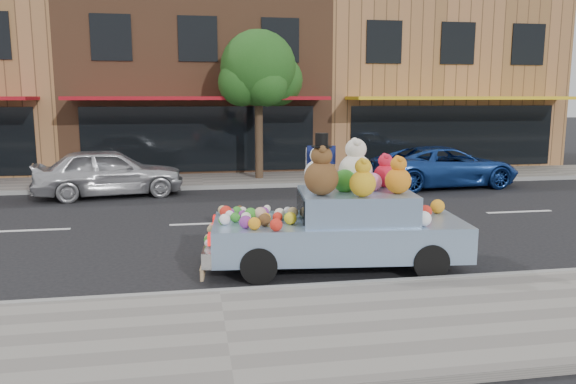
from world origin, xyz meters
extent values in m
plane|color=black|center=(0.00, 0.00, 0.00)|extent=(120.00, 120.00, 0.00)
cube|color=gray|center=(0.00, -6.50, 0.06)|extent=(60.00, 3.00, 0.12)
cube|color=gray|center=(0.00, 6.50, 0.06)|extent=(60.00, 3.00, 0.12)
cube|color=gray|center=(0.00, -5.00, 0.07)|extent=(60.00, 0.12, 0.13)
cube|color=gray|center=(0.00, 5.00, 0.07)|extent=(60.00, 0.12, 0.13)
cube|color=brown|center=(0.00, 12.00, 3.50)|extent=(10.00, 8.00, 7.00)
cube|color=black|center=(0.00, 7.98, 1.40)|extent=(8.50, 0.06, 2.40)
cube|color=#9F0E18|center=(0.00, 7.10, 2.90)|extent=(9.00, 1.80, 0.12)
cube|color=black|center=(-3.00, 7.98, 5.00)|extent=(1.40, 0.06, 1.60)
cube|color=black|center=(0.00, 7.98, 5.00)|extent=(1.40, 0.06, 1.60)
cube|color=black|center=(3.00, 7.98, 5.00)|extent=(1.40, 0.06, 1.60)
cube|color=#A46F44|center=(10.00, 12.00, 3.50)|extent=(10.00, 8.00, 7.00)
cube|color=#332D2B|center=(10.00, 12.00, 7.15)|extent=(10.00, 8.00, 0.30)
cube|color=black|center=(10.00, 7.98, 1.40)|extent=(8.50, 0.06, 2.40)
cube|color=yellow|center=(10.00, 7.10, 2.90)|extent=(9.00, 1.80, 0.12)
cube|color=black|center=(7.00, 7.98, 5.00)|extent=(1.40, 0.06, 1.60)
cube|color=black|center=(10.00, 7.98, 5.00)|extent=(1.40, 0.06, 1.60)
cube|color=black|center=(13.00, 7.98, 5.00)|extent=(1.40, 0.06, 1.60)
cylinder|color=#38281C|center=(2.00, 6.50, 1.60)|extent=(0.28, 0.28, 3.20)
sphere|color=#1C4D16|center=(2.00, 6.50, 3.92)|extent=(2.60, 2.60, 2.60)
sphere|color=#1C4D16|center=(2.70, 6.80, 3.52)|extent=(1.80, 1.80, 1.80)
sphere|color=#1C4D16|center=(1.40, 6.30, 3.42)|extent=(1.60, 1.60, 1.60)
sphere|color=#1C4D16|center=(2.20, 5.90, 3.32)|extent=(1.40, 1.40, 1.40)
sphere|color=#1C4D16|center=(1.70, 7.10, 3.62)|extent=(1.60, 1.60, 1.60)
imported|color=silver|center=(-2.78, 4.21, 0.73)|extent=(4.55, 2.45, 1.47)
imported|color=#1B4197|center=(7.92, 4.26, 0.67)|extent=(4.98, 2.60, 1.34)
cylinder|color=black|center=(3.44, -4.73, 0.30)|extent=(0.62, 0.26, 0.60)
cylinder|color=black|center=(3.60, -3.18, 0.30)|extent=(0.62, 0.26, 0.60)
cylinder|color=black|center=(0.65, -4.44, 0.30)|extent=(0.62, 0.26, 0.60)
cylinder|color=black|center=(0.81, -2.89, 0.30)|extent=(0.62, 0.26, 0.60)
cube|color=#809CBF|center=(2.13, -3.81, 0.55)|extent=(4.45, 2.13, 0.60)
cube|color=#809CBF|center=(2.42, -3.84, 1.10)|extent=(2.04, 1.69, 0.50)
cube|color=silver|center=(-0.08, -3.58, 0.40)|extent=(0.34, 1.79, 0.26)
cube|color=red|center=(-0.10, -4.26, 0.72)|extent=(0.09, 0.28, 0.16)
cube|color=red|center=(0.04, -2.91, 0.72)|extent=(0.09, 0.28, 0.16)
cube|color=black|center=(1.48, -3.74, 1.10)|extent=(0.17, 1.30, 0.40)
sphere|color=#543418|center=(1.74, -4.12, 1.64)|extent=(0.57, 0.57, 0.57)
sphere|color=#543418|center=(1.74, -4.12, 2.00)|extent=(0.35, 0.35, 0.35)
sphere|color=#543418|center=(1.74, -4.24, 2.12)|extent=(0.13, 0.13, 0.13)
sphere|color=#543418|center=(1.74, -4.00, 2.12)|extent=(0.13, 0.13, 0.13)
cylinder|color=black|center=(1.74, -4.12, 2.15)|extent=(0.34, 0.34, 0.02)
cylinder|color=black|center=(1.74, -4.12, 2.26)|extent=(0.21, 0.21, 0.22)
sphere|color=beige|center=(2.51, -3.50, 1.65)|extent=(0.61, 0.61, 0.61)
sphere|color=beige|center=(2.51, -3.50, 2.04)|extent=(0.38, 0.38, 0.38)
sphere|color=beige|center=(2.51, -3.63, 2.17)|extent=(0.14, 0.14, 0.14)
sphere|color=beige|center=(2.51, -3.36, 2.17)|extent=(0.14, 0.14, 0.14)
sphere|color=orange|center=(3.04, -4.20, 1.57)|extent=(0.44, 0.44, 0.44)
sphere|color=orange|center=(3.04, -4.20, 1.85)|extent=(0.27, 0.27, 0.27)
sphere|color=orange|center=(3.04, -4.30, 1.94)|extent=(0.10, 0.10, 0.10)
sphere|color=orange|center=(3.04, -4.11, 1.94)|extent=(0.10, 0.10, 0.10)
sphere|color=red|center=(3.06, -3.50, 1.56)|extent=(0.42, 0.42, 0.42)
sphere|color=red|center=(3.06, -3.50, 1.82)|extent=(0.26, 0.26, 0.26)
sphere|color=red|center=(3.06, -3.59, 1.91)|extent=(0.10, 0.10, 0.10)
sphere|color=red|center=(3.06, -3.41, 1.91)|extent=(0.10, 0.10, 0.10)
sphere|color=white|center=(1.87, -3.33, 1.60)|extent=(0.51, 0.51, 0.51)
sphere|color=white|center=(1.87, -3.33, 1.93)|extent=(0.31, 0.31, 0.31)
sphere|color=white|center=(1.87, -3.44, 2.03)|extent=(0.12, 0.12, 0.12)
sphere|color=white|center=(1.87, -3.22, 2.03)|extent=(0.12, 0.12, 0.12)
sphere|color=gold|center=(2.37, -4.39, 1.57)|extent=(0.43, 0.43, 0.43)
sphere|color=gold|center=(2.37, -4.39, 1.85)|extent=(0.27, 0.27, 0.27)
sphere|color=gold|center=(2.37, -4.48, 1.93)|extent=(0.10, 0.10, 0.10)
sphere|color=gold|center=(2.37, -4.29, 1.93)|extent=(0.10, 0.10, 0.10)
sphere|color=#2E8323|center=(2.23, -3.82, 1.53)|extent=(0.40, 0.40, 0.40)
sphere|color=#CA659B|center=(2.73, -3.82, 1.50)|extent=(0.32, 0.32, 0.32)
sphere|color=#77297D|center=(0.48, -4.18, 0.96)|extent=(0.21, 0.21, 0.21)
sphere|color=#2E8323|center=(1.24, -3.91, 0.94)|extent=(0.19, 0.19, 0.19)
sphere|color=#77297D|center=(0.50, -3.44, 0.93)|extent=(0.15, 0.15, 0.15)
sphere|color=red|center=(0.94, -4.45, 0.95)|extent=(0.21, 0.21, 0.21)
sphere|color=white|center=(0.16, -3.86, 0.94)|extent=(0.18, 0.18, 0.18)
sphere|color=#77297D|center=(0.29, -3.30, 0.93)|extent=(0.16, 0.16, 0.16)
sphere|color=tan|center=(1.37, -3.54, 0.95)|extent=(0.20, 0.20, 0.20)
sphere|color=red|center=(1.06, -3.79, 0.93)|extent=(0.17, 0.17, 0.17)
sphere|color=red|center=(0.21, -3.32, 0.96)|extent=(0.22, 0.22, 0.22)
sphere|color=beige|center=(0.53, -3.09, 0.92)|extent=(0.14, 0.14, 0.14)
sphere|color=#77297D|center=(0.87, -3.41, 0.94)|extent=(0.19, 0.19, 0.19)
sphere|color=tan|center=(0.37, -3.22, 0.92)|extent=(0.14, 0.14, 0.14)
sphere|color=#513317|center=(0.48, -3.00, 0.93)|extent=(0.15, 0.15, 0.15)
sphere|color=beige|center=(0.53, -3.74, 0.94)|extent=(0.18, 0.18, 0.18)
sphere|color=white|center=(0.27, -3.43, 0.93)|extent=(0.15, 0.15, 0.15)
sphere|color=orange|center=(0.61, -4.30, 0.95)|extent=(0.21, 0.21, 0.21)
sphere|color=#77297D|center=(0.19, -3.06, 0.93)|extent=(0.16, 0.16, 0.16)
sphere|color=beige|center=(1.13, -3.62, 0.95)|extent=(0.20, 0.20, 0.20)
sphere|color=#513317|center=(0.80, -4.06, 0.95)|extent=(0.21, 0.21, 0.21)
sphere|color=#2E8323|center=(0.13, -3.85, 0.93)|extent=(0.15, 0.15, 0.15)
sphere|color=#2E8323|center=(0.62, -3.59, 0.96)|extent=(0.22, 0.22, 0.22)
sphere|color=beige|center=(0.62, -4.26, 0.92)|extent=(0.15, 0.15, 0.15)
sphere|color=white|center=(1.33, -3.23, 0.92)|extent=(0.14, 0.14, 0.14)
sphere|color=#2E8323|center=(0.41, -3.26, 0.94)|extent=(0.18, 0.18, 0.18)
sphere|color=#2E8323|center=(0.35, -3.69, 0.93)|extent=(0.17, 0.17, 0.17)
sphere|color=orange|center=(0.85, -3.86, 0.94)|extent=(0.18, 0.18, 0.18)
sphere|color=tan|center=(0.17, -3.05, 0.94)|extent=(0.17, 0.17, 0.17)
sphere|color=beige|center=(1.00, -2.96, 0.92)|extent=(0.14, 0.14, 0.14)
sphere|color=gold|center=(1.24, -4.02, 0.95)|extent=(0.21, 0.21, 0.21)
sphere|color=#D8A88C|center=(0.79, -3.62, 0.97)|extent=(0.22, 0.22, 0.22)
sphere|color=tan|center=(-0.04, -3.15, 0.61)|extent=(0.16, 0.16, 0.16)
sphere|color=#2E8323|center=(-0.11, -3.88, 0.61)|extent=(0.16, 0.16, 0.16)
sphere|color=#CA659B|center=(-0.02, -2.97, 0.60)|extent=(0.14, 0.14, 0.14)
sphere|color=tan|center=(-0.10, -3.80, 0.61)|extent=(0.16, 0.16, 0.16)
sphere|color=white|center=(-0.01, -2.92, 0.59)|extent=(0.13, 0.13, 0.13)
sphere|color=orange|center=(-0.01, -2.85, 0.60)|extent=(0.13, 0.13, 0.13)
sphere|color=white|center=(-0.13, -4.02, 0.59)|extent=(0.12, 0.12, 0.12)
sphere|color=orange|center=(4.05, -3.60, 0.98)|extent=(0.26, 0.26, 0.26)
sphere|color=white|center=(3.38, -4.53, 0.98)|extent=(0.25, 0.25, 0.25)
sphere|color=red|center=(3.67, -3.94, 0.97)|extent=(0.23, 0.23, 0.23)
sphere|color=#513317|center=(3.65, -3.56, 0.97)|extent=(0.24, 0.24, 0.24)
cylinder|color=#997A54|center=(-0.25, -4.42, 0.17)|extent=(0.06, 0.06, 0.17)
sphere|color=#997A54|center=(-0.25, -4.42, 0.26)|extent=(0.07, 0.07, 0.07)
cylinder|color=#997A54|center=(-0.24, -4.32, 0.17)|extent=(0.06, 0.06, 0.17)
sphere|color=#997A54|center=(-0.24, -4.32, 0.26)|extent=(0.07, 0.07, 0.07)
cylinder|color=#997A54|center=(-0.23, -4.22, 0.17)|extent=(0.06, 0.06, 0.17)
sphere|color=#997A54|center=(-0.23, -4.22, 0.26)|extent=(0.07, 0.07, 0.07)
cylinder|color=#997A54|center=(-0.22, -4.12, 0.17)|extent=(0.06, 0.06, 0.17)
sphere|color=#997A54|center=(-0.22, -4.12, 0.26)|extent=(0.07, 0.07, 0.07)
cylinder|color=#997A54|center=(-0.21, -4.02, 0.17)|extent=(0.06, 0.06, 0.17)
sphere|color=#997A54|center=(-0.21, -4.02, 0.26)|extent=(0.07, 0.07, 0.07)
cylinder|color=#997A54|center=(-0.20, -3.92, 0.17)|extent=(0.06, 0.06, 0.17)
sphere|color=#997A54|center=(-0.20, -3.92, 0.26)|extent=(0.07, 0.07, 0.07)
cylinder|color=#997A54|center=(-0.19, -3.82, 0.17)|extent=(0.06, 0.06, 0.17)
sphere|color=#997A54|center=(-0.19, -3.82, 0.26)|extent=(0.07, 0.07, 0.07)
cylinder|color=#997A54|center=(-0.18, -3.72, 0.17)|extent=(0.06, 0.06, 0.17)
sphere|color=#997A54|center=(-0.18, -3.72, 0.26)|extent=(0.07, 0.07, 0.07)
cylinder|color=#997A54|center=(-0.17, -3.62, 0.17)|extent=(0.06, 0.06, 0.17)
sphere|color=#997A54|center=(-0.17, -3.62, 0.26)|extent=(0.07, 0.07, 0.07)
cylinder|color=#997A54|center=(-0.16, -3.52, 0.17)|extent=(0.06, 0.06, 0.17)
sphere|color=#997A54|center=(-0.16, -3.52, 0.26)|extent=(0.07, 0.07, 0.07)
cylinder|color=#997A54|center=(-0.15, -3.42, 0.17)|extent=(0.06, 0.06, 0.17)
sphere|color=#997A54|center=(-0.15, -3.42, 0.26)|extent=(0.07, 0.07, 0.07)
cylinder|color=#997A54|center=(-0.14, -3.32, 0.17)|extent=(0.06, 0.06, 0.17)
sphere|color=#997A54|center=(-0.14, -3.32, 0.26)|extent=(0.07, 0.07, 0.07)
cylinder|color=#997A54|center=(-0.13, -3.23, 0.17)|extent=(0.06, 0.06, 0.17)
sphere|color=#997A54|center=(-0.13, -3.23, 0.26)|extent=(0.07, 0.07, 0.07)
cylinder|color=#997A54|center=(-0.12, -3.13, 0.17)|extent=(0.06, 0.06, 0.17)
sphere|color=#997A54|center=(-0.12, -3.13, 0.26)|extent=(0.07, 0.07, 0.07)
cylinder|color=#997A54|center=(-0.11, -3.03, 0.17)|extent=(0.06, 0.06, 0.17)
sphere|color=#997A54|center=(-0.11, -3.03, 0.26)|extent=(0.07, 0.07, 0.07)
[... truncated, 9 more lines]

